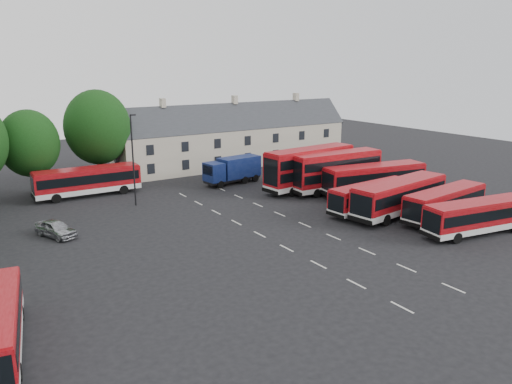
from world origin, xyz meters
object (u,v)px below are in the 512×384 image
bus_dd_south (336,169)px  silver_car (56,229)px  bus_row_a (478,215)px  lamppost (133,158)px  box_truck (233,169)px

bus_dd_south → silver_car: bearing=-179.6°
bus_row_a → lamppost: size_ratio=1.13×
bus_dd_south → lamppost: (-21.63, 6.99, 2.45)m
silver_car → lamppost: size_ratio=0.45×
bus_row_a → bus_dd_south: bus_dd_south is taller
bus_row_a → lamppost: lamppost is taller
bus_row_a → bus_dd_south: 18.06m
lamppost → silver_car: bearing=-147.8°
bus_dd_south → box_truck: bus_dd_south is taller
bus_dd_south → box_truck: 12.81m
bus_row_a → bus_dd_south: size_ratio=0.94×
bus_dd_south → silver_car: bus_dd_south is taller
bus_dd_south → lamppost: 22.86m
bus_row_a → silver_car: bearing=157.2°
bus_dd_south → lamppost: size_ratio=1.20×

